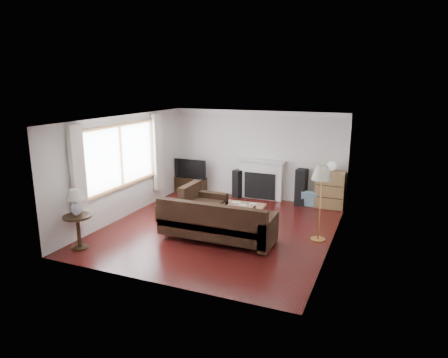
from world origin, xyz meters
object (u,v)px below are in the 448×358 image
at_px(tv_stand, 191,185).
at_px(coffee_table, 244,212).
at_px(bookshelf, 330,189).
at_px(side_table, 79,232).
at_px(sectional_sofa, 217,221).
at_px(floor_lamp, 320,203).

xyz_separation_m(tv_stand, coffee_table, (2.33, -1.71, -0.03)).
bearing_deg(coffee_table, bookshelf, 42.42).
bearing_deg(side_table, sectional_sofa, 31.49).
distance_m(bookshelf, sectional_sofa, 3.68).
bearing_deg(sectional_sofa, bookshelf, 59.75).
xyz_separation_m(coffee_table, floor_lamp, (1.90, -0.60, 0.62)).
relative_size(bookshelf, floor_lamp, 0.63).
distance_m(bookshelf, coffee_table, 2.51).
xyz_separation_m(bookshelf, side_table, (-4.25, -4.64, -0.16)).
distance_m(coffee_table, floor_lamp, 2.09).
bearing_deg(floor_lamp, tv_stand, 151.30).
height_order(tv_stand, floor_lamp, floor_lamp).
bearing_deg(coffee_table, floor_lamp, -19.60).
bearing_deg(tv_stand, floor_lamp, -28.70).
xyz_separation_m(bookshelf, sectional_sofa, (-1.85, -3.18, -0.09)).
height_order(coffee_table, side_table, side_table).
distance_m(bookshelf, floor_lamp, 2.37).
distance_m(floor_lamp, side_table, 4.96).
distance_m(sectional_sofa, floor_lamp, 2.17).
bearing_deg(sectional_sofa, coffee_table, 87.14).
bearing_deg(floor_lamp, sectional_sofa, -157.25).
relative_size(sectional_sofa, floor_lamp, 1.60).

